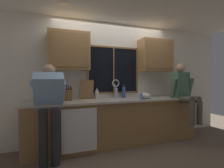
% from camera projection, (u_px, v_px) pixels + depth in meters
% --- Properties ---
extents(back_wall, '(5.86, 0.12, 2.55)m').
position_uv_depth(back_wall, '(111.00, 81.00, 3.69)').
color(back_wall, silver).
rests_on(back_wall, floor).
extents(ceiling_downlight_left, '(0.14, 0.14, 0.01)m').
position_uv_depth(ceiling_downlight_left, '(65.00, 4.00, 2.68)').
color(ceiling_downlight_left, '#FFEAB2').
extents(ceiling_downlight_right, '(0.14, 0.14, 0.01)m').
position_uv_depth(ceiling_downlight_right, '(170.00, 19.00, 3.38)').
color(ceiling_downlight_right, '#FFEAB2').
extents(window_glass, '(1.10, 0.02, 0.95)m').
position_uv_depth(window_glass, '(114.00, 70.00, 3.63)').
color(window_glass, black).
extents(window_frame_top, '(1.17, 0.02, 0.04)m').
position_uv_depth(window_frame_top, '(114.00, 47.00, 3.60)').
color(window_frame_top, brown).
extents(window_frame_bottom, '(1.17, 0.02, 0.04)m').
position_uv_depth(window_frame_bottom, '(114.00, 93.00, 3.63)').
color(window_frame_bottom, brown).
extents(window_frame_left, '(0.03, 0.02, 0.95)m').
position_uv_depth(window_frame_left, '(88.00, 70.00, 3.43)').
color(window_frame_left, brown).
extents(window_frame_right, '(0.03, 0.02, 0.95)m').
position_uv_depth(window_frame_right, '(137.00, 70.00, 3.81)').
color(window_frame_right, brown).
extents(window_mullion_center, '(0.02, 0.02, 0.95)m').
position_uv_depth(window_mullion_center, '(114.00, 70.00, 3.62)').
color(window_mullion_center, brown).
extents(lower_cabinet_run, '(3.46, 0.58, 0.88)m').
position_uv_depth(lower_cabinet_run, '(117.00, 123.00, 3.39)').
color(lower_cabinet_run, olive).
rests_on(lower_cabinet_run, floor).
extents(countertop, '(3.52, 0.62, 0.04)m').
position_uv_depth(countertop, '(118.00, 100.00, 3.36)').
color(countertop, beige).
rests_on(countertop, lower_cabinet_run).
extents(dishwasher_front, '(0.60, 0.02, 0.74)m').
position_uv_depth(dishwasher_front, '(80.00, 130.00, 2.82)').
color(dishwasher_front, white).
extents(upper_cabinet_left, '(0.76, 0.36, 0.72)m').
position_uv_depth(upper_cabinet_left, '(69.00, 51.00, 3.14)').
color(upper_cabinet_left, '#A87A47').
extents(upper_cabinet_right, '(0.76, 0.36, 0.72)m').
position_uv_depth(upper_cabinet_right, '(155.00, 56.00, 3.79)').
color(upper_cabinet_right, '#A87A47').
extents(sink, '(0.80, 0.46, 0.21)m').
position_uv_depth(sink, '(118.00, 104.00, 3.38)').
color(sink, '#B7B7BC').
rests_on(sink, lower_cabinet_run).
extents(faucet, '(0.18, 0.09, 0.40)m').
position_uv_depth(faucet, '(116.00, 86.00, 3.54)').
color(faucet, silver).
rests_on(faucet, countertop).
extents(person_standing, '(0.53, 0.68, 1.58)m').
position_uv_depth(person_standing, '(49.00, 102.00, 2.62)').
color(person_standing, '#262628').
rests_on(person_standing, floor).
extents(person_sitting_on_counter, '(0.54, 0.63, 1.26)m').
position_uv_depth(person_sitting_on_counter, '(184.00, 89.00, 3.59)').
color(person_sitting_on_counter, '#595147').
rests_on(person_sitting_on_counter, countertop).
extents(knife_block, '(0.12, 0.18, 0.32)m').
position_uv_depth(knife_block, '(69.00, 95.00, 3.14)').
color(knife_block, olive).
rests_on(knife_block, countertop).
extents(cutting_board, '(0.27, 0.10, 0.39)m').
position_uv_depth(cutting_board, '(87.00, 90.00, 3.36)').
color(cutting_board, '#997047').
rests_on(cutting_board, countertop).
extents(mixing_bowl, '(0.26, 0.26, 0.13)m').
position_uv_depth(mixing_bowl, '(145.00, 96.00, 3.46)').
color(mixing_bowl, silver).
rests_on(mixing_bowl, countertop).
extents(soap_dispenser, '(0.06, 0.07, 0.17)m').
position_uv_depth(soap_dispenser, '(141.00, 96.00, 3.31)').
color(soap_dispenser, '#668CCC').
rests_on(soap_dispenser, countertop).
extents(bottle_green_glass, '(0.07, 0.07, 0.31)m').
position_uv_depth(bottle_green_glass, '(124.00, 92.00, 3.62)').
color(bottle_green_glass, '#334C8C').
rests_on(bottle_green_glass, countertop).
extents(bottle_tall_clear, '(0.08, 0.08, 0.23)m').
position_uv_depth(bottle_tall_clear, '(97.00, 94.00, 3.44)').
color(bottle_tall_clear, silver).
rests_on(bottle_tall_clear, countertop).
extents(bottle_amber_small, '(0.07, 0.07, 0.28)m').
position_uv_depth(bottle_amber_small, '(116.00, 93.00, 3.56)').
color(bottle_amber_small, '#B7B7BC').
rests_on(bottle_amber_small, countertop).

